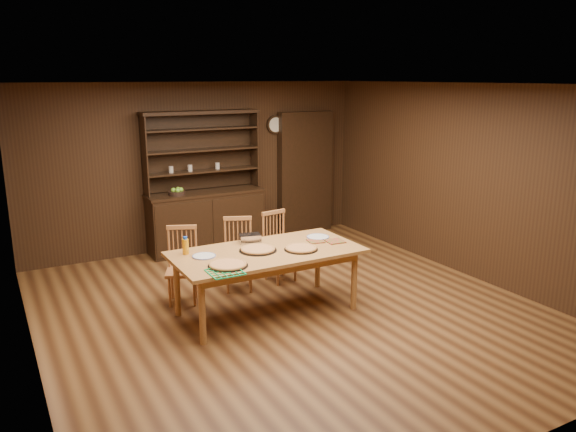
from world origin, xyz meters
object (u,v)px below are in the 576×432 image
chair_right (277,244)px  juice_bottle (186,246)px  china_hutch (205,213)px  chair_left (182,262)px  dining_table (267,256)px  chair_center (238,251)px

chair_right → juice_bottle: (-1.47, -0.59, 0.35)m
china_hutch → juice_bottle: 2.60m
china_hutch → chair_left: china_hutch is taller
chair_left → chair_right: 1.36m
dining_table → chair_center: (0.03, 0.87, -0.19)m
dining_table → china_hutch: bearing=84.4°
chair_center → juice_bottle: juice_bottle is taller
chair_left → juice_bottle: juice_bottle is taller
chair_right → china_hutch: bearing=93.5°
chair_left → china_hutch: bearing=85.3°
dining_table → chair_center: bearing=87.9°
china_hutch → dining_table: (-0.26, -2.66, 0.09)m
dining_table → chair_left: bearing=132.3°
chair_center → dining_table: bearing=-69.1°
china_hutch → dining_table: bearing=-95.6°
chair_left → chair_right: size_ratio=0.99×
chair_right → chair_center: bearing=175.6°
juice_bottle → dining_table: bearing=-20.8°
chair_center → chair_right: 0.59m
juice_bottle → chair_left: bearing=77.2°
dining_table → juice_bottle: juice_bottle is taller
chair_left → juice_bottle: (-0.11, -0.49, 0.35)m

